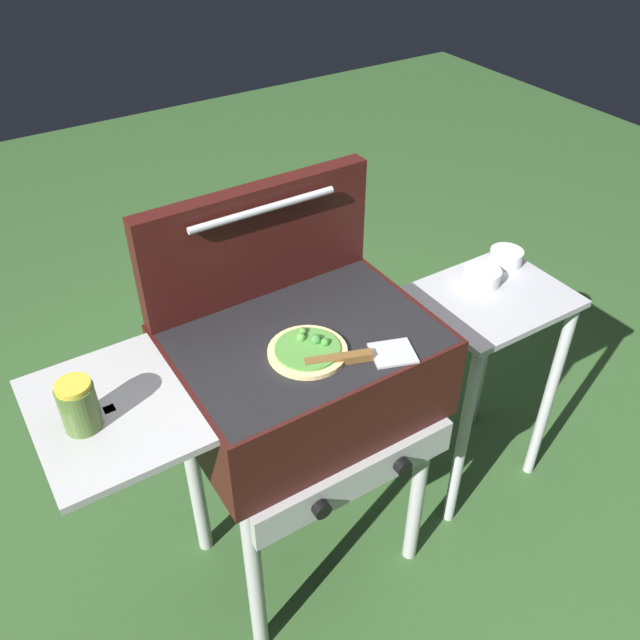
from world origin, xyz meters
TOP-DOWN VIEW (x-y plane):
  - ground_plane at (0.00, 0.00)m, footprint 8.00×8.00m
  - grill at (-0.01, -0.00)m, footprint 0.96×0.53m
  - grill_lid_open at (0.00, 0.21)m, footprint 0.63×0.08m
  - pizza_veggie at (-0.03, -0.07)m, footprint 0.19×0.19m
  - sauce_jar at (-0.54, -0.02)m, footprint 0.08×0.08m
  - spatula at (0.07, -0.15)m, footprint 0.26×0.14m
  - prep_table at (0.66, 0.00)m, footprint 0.44×0.36m
  - topping_bowl_near at (0.67, 0.07)m, footprint 0.11×0.11m
  - topping_bowl_far at (0.81, 0.11)m, footprint 0.10×0.10m

SIDE VIEW (x-z plane):
  - ground_plane at x=0.00m, z-range 0.00..0.00m
  - prep_table at x=0.66m, z-range 0.16..0.93m
  - grill at x=-0.01m, z-range 0.31..1.21m
  - topping_bowl_near at x=0.67m, z-range 0.76..0.81m
  - topping_bowl_far at x=0.81m, z-range 0.76..0.81m
  - spatula at x=0.07m, z-range 0.90..0.92m
  - pizza_veggie at x=-0.03m, z-range 0.89..0.93m
  - sauce_jar at x=-0.54m, z-range 0.90..1.02m
  - grill_lid_open at x=0.00m, z-range 0.90..1.20m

